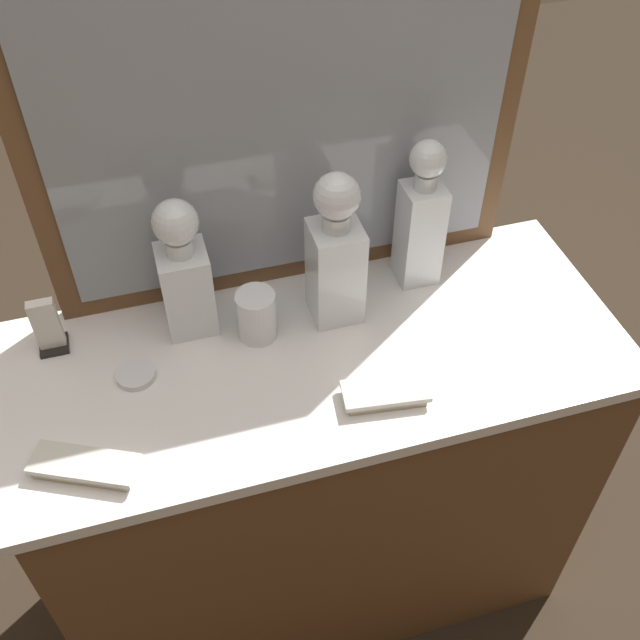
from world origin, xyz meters
name	(u,v)px	position (x,y,z in m)	size (l,w,h in m)	color
ground_plane	(320,569)	(0.00, 0.00, 0.00)	(6.00, 6.00, 0.00)	#2D2319
dresser	(320,480)	(0.00, 0.00, 0.42)	(1.10, 0.47, 0.83)	brown
dresser_mirror	(282,105)	(0.00, 0.22, 1.20)	(0.87, 0.03, 0.73)	brown
crystal_decanter_far_left	(420,226)	(0.24, 0.14, 0.95)	(0.07, 0.07, 0.30)	white
crystal_decanter_front	(185,279)	(-0.21, 0.13, 0.94)	(0.09, 0.09, 0.27)	white
crystal_decanter_center	(336,262)	(0.05, 0.09, 0.96)	(0.09, 0.09, 0.30)	white
crystal_tumbler_far_right	(257,317)	(-0.10, 0.07, 0.88)	(0.07, 0.07, 0.10)	white
silver_brush_far_right	(385,394)	(0.07, -0.13, 0.85)	(0.15, 0.08, 0.02)	#B7A88C
silver_brush_center	(85,466)	(-0.42, -0.14, 0.85)	(0.18, 0.13, 0.02)	#B7A88C
porcelain_dish	(136,375)	(-0.32, 0.03, 0.84)	(0.07, 0.07, 0.01)	silver
napkin_holder	(48,329)	(-0.45, 0.14, 0.88)	(0.05, 0.05, 0.11)	black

